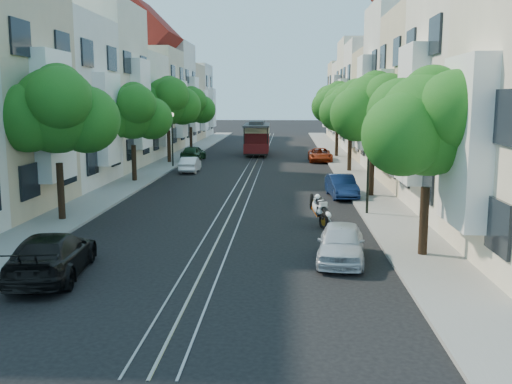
# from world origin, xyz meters

# --- Properties ---
(ground) EXTENTS (200.00, 200.00, 0.00)m
(ground) POSITION_xyz_m (0.00, 28.00, 0.00)
(ground) COLOR black
(ground) RESTS_ON ground
(sidewalk_east) EXTENTS (2.50, 80.00, 0.12)m
(sidewalk_east) POSITION_xyz_m (7.25, 28.00, 0.06)
(sidewalk_east) COLOR gray
(sidewalk_east) RESTS_ON ground
(sidewalk_west) EXTENTS (2.50, 80.00, 0.12)m
(sidewalk_west) POSITION_xyz_m (-7.25, 28.00, 0.06)
(sidewalk_west) COLOR gray
(sidewalk_west) RESTS_ON ground
(rail_left) EXTENTS (0.06, 80.00, 0.02)m
(rail_left) POSITION_xyz_m (-0.55, 28.00, 0.01)
(rail_left) COLOR gray
(rail_left) RESTS_ON ground
(rail_slot) EXTENTS (0.06, 80.00, 0.02)m
(rail_slot) POSITION_xyz_m (0.00, 28.00, 0.01)
(rail_slot) COLOR gray
(rail_slot) RESTS_ON ground
(rail_right) EXTENTS (0.06, 80.00, 0.02)m
(rail_right) POSITION_xyz_m (0.55, 28.00, 0.01)
(rail_right) COLOR gray
(rail_right) RESTS_ON ground
(lane_line) EXTENTS (0.08, 80.00, 0.01)m
(lane_line) POSITION_xyz_m (0.00, 28.00, 0.00)
(lane_line) COLOR tan
(lane_line) RESTS_ON ground
(townhouses_east) EXTENTS (7.75, 72.00, 12.00)m
(townhouses_east) POSITION_xyz_m (11.87, 27.91, 5.18)
(townhouses_east) COLOR beige
(townhouses_east) RESTS_ON ground
(townhouses_west) EXTENTS (7.75, 72.00, 11.76)m
(townhouses_west) POSITION_xyz_m (-11.87, 27.91, 5.08)
(townhouses_west) COLOR silver
(townhouses_west) RESTS_ON ground
(tree_e_a) EXTENTS (4.72, 3.87, 6.27)m
(tree_e_a) POSITION_xyz_m (7.26, -3.02, 4.40)
(tree_e_a) COLOR black
(tree_e_a) RESTS_ON ground
(tree_e_b) EXTENTS (4.93, 4.08, 6.68)m
(tree_e_b) POSITION_xyz_m (7.26, 8.98, 4.73)
(tree_e_b) COLOR black
(tree_e_b) RESTS_ON ground
(tree_e_c) EXTENTS (4.84, 3.99, 6.52)m
(tree_e_c) POSITION_xyz_m (7.26, 19.98, 4.60)
(tree_e_c) COLOR black
(tree_e_c) RESTS_ON ground
(tree_e_d) EXTENTS (5.01, 4.16, 6.85)m
(tree_e_d) POSITION_xyz_m (7.26, 30.98, 4.87)
(tree_e_d) COLOR black
(tree_e_d) RESTS_ON ground
(tree_w_a) EXTENTS (4.93, 4.08, 6.68)m
(tree_w_a) POSITION_xyz_m (-7.14, 1.98, 4.73)
(tree_w_a) COLOR black
(tree_w_a) RESTS_ON ground
(tree_w_b) EXTENTS (4.72, 3.87, 6.27)m
(tree_w_b) POSITION_xyz_m (-7.14, 13.98, 4.40)
(tree_w_b) COLOR black
(tree_w_b) RESTS_ON ground
(tree_w_c) EXTENTS (5.13, 4.28, 7.09)m
(tree_w_c) POSITION_xyz_m (-7.14, 24.98, 5.07)
(tree_w_c) COLOR black
(tree_w_c) RESTS_ON ground
(tree_w_d) EXTENTS (4.84, 3.99, 6.52)m
(tree_w_d) POSITION_xyz_m (-7.14, 35.98, 4.60)
(tree_w_d) COLOR black
(tree_w_d) RESTS_ON ground
(lamp_east) EXTENTS (0.32, 0.32, 4.16)m
(lamp_east) POSITION_xyz_m (6.30, 4.00, 2.85)
(lamp_east) COLOR black
(lamp_east) RESTS_ON ground
(lamp_west) EXTENTS (0.32, 0.32, 4.16)m
(lamp_west) POSITION_xyz_m (-6.30, 22.00, 2.85)
(lamp_west) COLOR black
(lamp_west) RESTS_ON ground
(sportbike_rider) EXTENTS (0.84, 1.78, 1.35)m
(sportbike_rider) POSITION_xyz_m (3.96, 1.65, 0.76)
(sportbike_rider) COLOR black
(sportbike_rider) RESTS_ON ground
(cable_car) EXTENTS (2.58, 7.78, 2.97)m
(cable_car) POSITION_xyz_m (-0.29, 33.20, 1.76)
(cable_car) COLOR black
(cable_car) RESTS_ON ground
(parked_car_e_near) EXTENTS (1.91, 3.85, 1.26)m
(parked_car_e_near) POSITION_xyz_m (4.40, -3.64, 0.63)
(parked_car_e_near) COLOR silver
(parked_car_e_near) RESTS_ON ground
(parked_car_e_mid) EXTENTS (1.65, 3.82, 1.22)m
(parked_car_e_mid) POSITION_xyz_m (5.60, 8.95, 0.61)
(parked_car_e_mid) COLOR #0D1E45
(parked_car_e_mid) RESTS_ON ground
(parked_car_e_far) EXTENTS (1.99, 4.22, 1.17)m
(parked_car_e_far) POSITION_xyz_m (5.46, 26.99, 0.58)
(parked_car_e_far) COLOR maroon
(parked_car_e_far) RESTS_ON ground
(parked_car_w_near) EXTENTS (2.46, 4.88, 1.36)m
(parked_car_w_near) POSITION_xyz_m (-4.40, -5.79, 0.68)
(parked_car_w_near) COLOR black
(parked_car_w_near) RESTS_ON ground
(parked_car_w_mid) EXTENTS (1.24, 3.44, 1.13)m
(parked_car_w_mid) POSITION_xyz_m (-4.48, 19.36, 0.56)
(parked_car_w_mid) COLOR white
(parked_car_w_mid) RESTS_ON ground
(parked_car_w_far) EXTENTS (2.00, 3.94, 1.29)m
(parked_car_w_far) POSITION_xyz_m (-5.60, 27.67, 0.64)
(parked_car_w_far) COLOR #16371C
(parked_car_w_far) RESTS_ON ground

